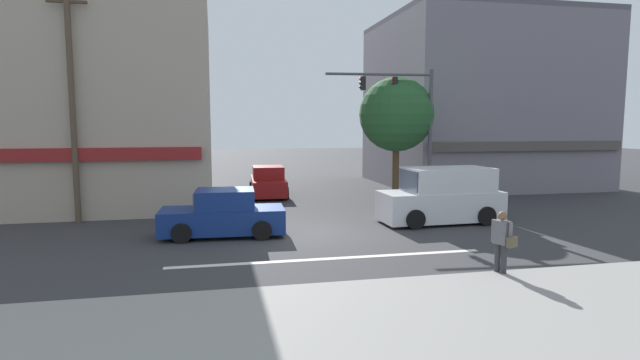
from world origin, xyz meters
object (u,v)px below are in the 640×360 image
street_tree (397,115)px  sedan_parked_curbside (223,215)px  pedestrian_foreground_with_bag (502,241)px  traffic_light_mast (410,115)px  sedan_waiting_far (268,183)px  van_approaching_near (443,197)px  utility_pole_near_left (72,105)px

street_tree → sedan_parked_curbside: 10.40m
sedan_parked_curbside → pedestrian_foreground_with_bag: pedestrian_foreground_with_bag is taller
traffic_light_mast → sedan_waiting_far: (-5.91, 4.64, -3.46)m
street_tree → sedan_waiting_far: street_tree is taller
van_approaching_near → sedan_parked_curbside: (-8.24, -0.58, -0.29)m
traffic_light_mast → sedan_parked_curbside: bearing=-152.2°
utility_pole_near_left → pedestrian_foreground_with_bag: bearing=-39.2°
pedestrian_foreground_with_bag → traffic_light_mast: bearing=79.9°
van_approaching_near → pedestrian_foreground_with_bag: (-1.73, -6.80, -0.05)m
street_tree → traffic_light_mast: size_ratio=0.96×
pedestrian_foreground_with_bag → street_tree: bearing=81.9°
pedestrian_foreground_with_bag → sedan_waiting_far: bearing=104.7°
sedan_parked_curbside → pedestrian_foreground_with_bag: size_ratio=2.50×
street_tree → van_approaching_near: 5.80m
street_tree → sedan_waiting_far: (-5.67, 3.64, -3.48)m
traffic_light_mast → van_approaching_near: traffic_light_mast is taller
street_tree → pedestrian_foreground_with_bag: street_tree is taller
utility_pole_near_left → sedan_parked_curbside: 7.44m
sedan_waiting_far → pedestrian_foreground_with_bag: bearing=-75.3°
van_approaching_near → pedestrian_foreground_with_bag: size_ratio=2.78×
sedan_parked_curbside → pedestrian_foreground_with_bag: 9.01m
pedestrian_foreground_with_bag → sedan_parked_curbside: bearing=136.3°
street_tree → pedestrian_foreground_with_bag: 12.20m
traffic_light_mast → utility_pole_near_left: bearing=-176.1°
street_tree → sedan_parked_curbside: size_ratio=1.43×
traffic_light_mast → sedan_parked_curbside: (-8.41, -4.43, -3.46)m
sedan_waiting_far → sedan_parked_curbside: same height
van_approaching_near → sedan_parked_curbside: size_ratio=1.11×
sedan_waiting_far → van_approaching_near: 10.26m
sedan_waiting_far → pedestrian_foreground_with_bag: (4.02, -15.29, 0.24)m
van_approaching_near → street_tree: bearing=90.9°
utility_pole_near_left → sedan_waiting_far: bearing=35.3°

